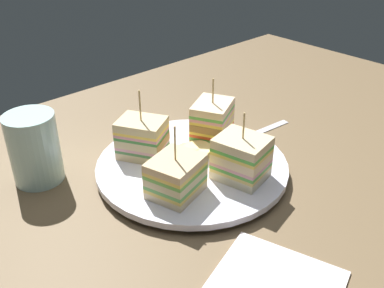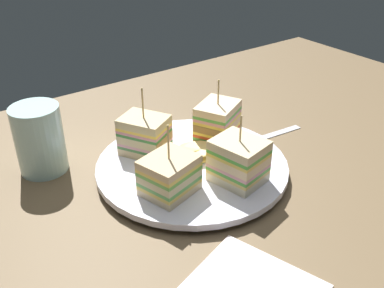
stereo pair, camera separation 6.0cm
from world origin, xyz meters
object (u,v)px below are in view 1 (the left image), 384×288
plate (192,166)px  spoon (241,138)px  sandwich_wedge_0 (176,176)px  sandwich_wedge_1 (241,158)px  sandwich_wedge_2 (212,122)px  drinking_glass (35,152)px  sandwich_wedge_3 (142,138)px  chip_pile (195,151)px  napkin (274,288)px

plate → spoon: bearing=-172.9°
sandwich_wedge_0 → sandwich_wedge_1: (-8.56, 3.08, 0.47)cm
sandwich_wedge_2 → drinking_glass: 25.41cm
sandwich_wedge_3 → chip_pile: (-5.29, 5.25, -1.88)cm
plate → drinking_glass: 21.34cm
sandwich_wedge_0 → spoon: sandwich_wedge_0 is taller
plate → napkin: (8.30, 21.07, -0.73)cm
plate → napkin: plate is taller
sandwich_wedge_1 → sandwich_wedge_3: bearing=12.6°
sandwich_wedge_0 → drinking_glass: size_ratio=0.97×
sandwich_wedge_1 → spoon: (-9.75, -8.41, -4.15)cm
sandwich_wedge_3 → drinking_glass: bearing=-148.1°
sandwich_wedge_3 → drinking_glass: sandwich_wedge_3 is taller
sandwich_wedge_0 → chip_pile: bearing=16.1°
chip_pile → spoon: bearing=-177.2°
sandwich_wedge_1 → sandwich_wedge_2: sandwich_wedge_2 is taller
sandwich_wedge_3 → spoon: (-15.85, 4.73, -4.02)cm
sandwich_wedge_0 → spoon: size_ratio=0.65×
sandwich_wedge_3 → spoon: bearing=43.6°
spoon → napkin: (20.39, 22.58, -0.13)cm
sandwich_wedge_3 → napkin: sandwich_wedge_3 is taller
sandwich_wedge_0 → sandwich_wedge_3: 10.36cm
spoon → sandwich_wedge_3: bearing=-11.3°
drinking_glass → plate: bearing=141.6°
sandwich_wedge_1 → napkin: sandwich_wedge_1 is taller
plate → spoon: plate is taller
sandwich_wedge_3 → chip_pile: bearing=15.4°
plate → sandwich_wedge_1: size_ratio=2.83×
sandwich_wedge_0 → chip_pile: 9.25cm
sandwich_wedge_1 → sandwich_wedge_3: (6.10, -13.14, -0.13)cm
sandwich_wedge_0 → sandwich_wedge_2: 14.55cm
sandwich_wedge_1 → sandwich_wedge_3: size_ratio=0.94×
plate → sandwich_wedge_3: bearing=-59.0°
sandwich_wedge_2 → drinking_glass: bearing=-51.0°
spoon → drinking_glass: drinking_glass is taller
napkin → chip_pile: bearing=-114.0°
sandwich_wedge_0 → chip_pile: (-7.74, -4.81, -1.54)cm
plate → drinking_glass: size_ratio=2.74×
sandwich_wedge_3 → sandwich_wedge_1: bearing=-4.9°
sandwich_wedge_0 → drinking_glass: 19.82cm
chip_pile → napkin: (9.83, 22.07, -2.28)cm
plate → sandwich_wedge_2: bearing=-157.1°
chip_pile → spoon: chip_pile is taller
chip_pile → napkin: 24.27cm
plate → sandwich_wedge_1: (-2.35, 6.90, 3.55)cm
sandwich_wedge_2 → napkin: size_ratio=0.79×
chip_pile → spoon: (-10.56, -0.51, -2.14)cm
plate → spoon: (-12.09, -1.51, -0.60)cm
sandwich_wedge_1 → napkin: size_ratio=0.76×
sandwich_wedge_2 → chip_pile: 5.90cm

